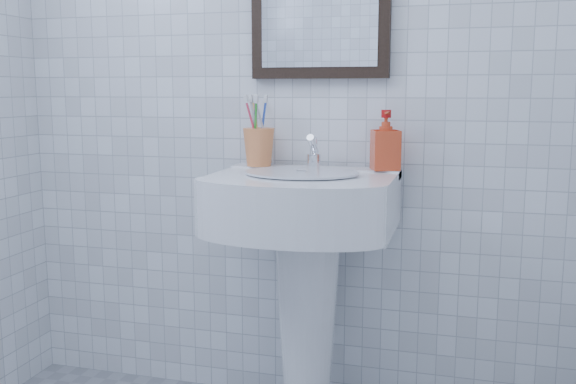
% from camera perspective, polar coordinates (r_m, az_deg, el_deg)
% --- Properties ---
extents(wall_back, '(2.20, 0.02, 2.50)m').
position_cam_1_polar(wall_back, '(2.39, 0.41, 10.27)').
color(wall_back, silver).
rests_on(wall_back, ground).
extents(washbasin, '(0.61, 0.44, 0.93)m').
position_cam_1_polar(washbasin, '(2.23, 1.58, -5.84)').
color(washbasin, white).
rests_on(washbasin, ground).
extents(faucet, '(0.05, 0.11, 0.12)m').
position_cam_1_polar(faucet, '(2.27, 2.29, 3.36)').
color(faucet, silver).
rests_on(faucet, washbasin).
extents(toothbrush_cup, '(0.13, 0.13, 0.14)m').
position_cam_1_polar(toothbrush_cup, '(2.33, -2.61, 4.01)').
color(toothbrush_cup, '#E98145').
rests_on(toothbrush_cup, washbasin).
extents(soap_dispenser, '(0.12, 0.12, 0.20)m').
position_cam_1_polar(soap_dispenser, '(2.24, 8.67, 4.55)').
color(soap_dispenser, red).
rests_on(soap_dispenser, washbasin).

